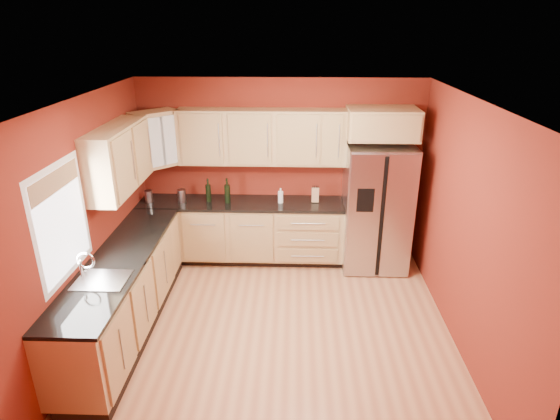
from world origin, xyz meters
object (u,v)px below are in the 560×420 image
knife_block (315,195)px  wine_bottle_a (227,191)px  refrigerator (376,207)px  canister_left (149,196)px  soap_dispenser (281,196)px

knife_block → wine_bottle_a: bearing=-174.0°
wine_bottle_a → refrigerator: bearing=-1.0°
canister_left → soap_dispenser: soap_dispenser is taller
soap_dispenser → knife_block: bearing=7.1°
knife_block → soap_dispenser: size_ratio=0.95×
refrigerator → soap_dispenser: size_ratio=8.33×
soap_dispenser → canister_left: bearing=-179.0°
canister_left → wine_bottle_a: 1.12m
canister_left → refrigerator: bearing=-0.4°
knife_block → soap_dispenser: 0.49m
knife_block → soap_dispenser: bearing=-170.5°
canister_left → knife_block: bearing=2.3°
refrigerator → wine_bottle_a: (-2.09, 0.04, 0.21)m
soap_dispenser → refrigerator: bearing=-2.4°
refrigerator → soap_dispenser: 1.35m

